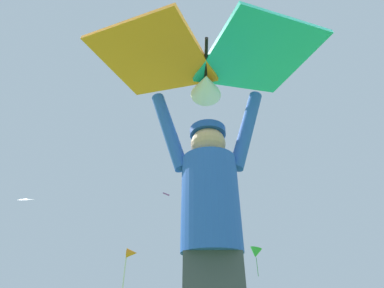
% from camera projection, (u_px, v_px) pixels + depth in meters
% --- Properties ---
extents(kite_flyer_person, '(0.81, 0.37, 1.92)m').
position_uv_depth(kite_flyer_person, '(211.00, 231.00, 1.50)').
color(kite_flyer_person, '#424751').
rests_on(kite_flyer_person, ground).
extents(held_stunt_kite, '(1.85, 1.04, 0.41)m').
position_uv_depth(held_stunt_kite, '(206.00, 65.00, 2.06)').
color(held_stunt_kite, black).
extents(distant_kite_red_mid_left, '(0.97, 1.08, 1.50)m').
position_uv_depth(distant_kite_red_mid_left, '(204.00, 160.00, 40.76)').
color(distant_kite_red_mid_left, red).
extents(distant_kite_purple_mid_right, '(0.87, 0.90, 0.35)m').
position_uv_depth(distant_kite_purple_mid_right, '(166.00, 194.00, 24.63)').
color(distant_kite_purple_mid_right, purple).
extents(distant_kite_green_high_left, '(1.49, 1.33, 2.85)m').
position_uv_depth(distant_kite_green_high_left, '(256.00, 253.00, 28.45)').
color(distant_kite_green_high_left, green).
extents(distant_kite_magenta_low_left, '(0.82, 0.83, 0.30)m').
position_uv_depth(distant_kite_magenta_low_left, '(228.00, 199.00, 32.62)').
color(distant_kite_magenta_low_left, '#DB2393').
extents(distant_kite_white_overhead_distant, '(0.60, 0.58, 0.26)m').
position_uv_depth(distant_kite_white_overhead_distant, '(26.00, 199.00, 11.11)').
color(distant_kite_white_overhead_distant, white).
extents(marker_flag, '(0.30, 0.24, 1.98)m').
position_uv_depth(marker_flag, '(130.00, 259.00, 7.32)').
color(marker_flag, silver).
rests_on(marker_flag, ground).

